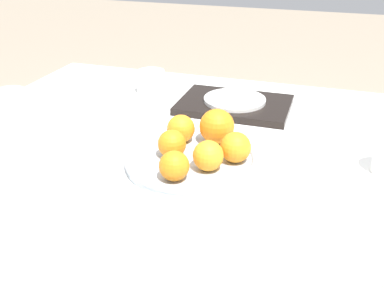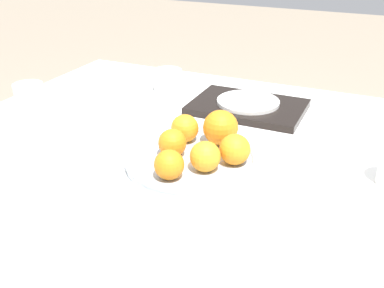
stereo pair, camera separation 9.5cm
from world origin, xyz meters
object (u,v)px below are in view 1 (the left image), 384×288
object	(u,v)px
orange_1	(236,147)
orange_2	(208,156)
fruit_platter	(192,159)
orange_4	(182,129)
cup_1	(11,104)
orange_3	(174,166)
serving_tray	(234,105)
side_plate	(235,100)
napkin	(360,128)
orange_5	(217,126)
cup_2	(151,82)
orange_0	(172,144)

from	to	relation	value
orange_1	orange_2	bearing A→B (deg)	-130.45
fruit_platter	orange_4	size ratio (longest dim) A/B	4.51
cup_1	orange_4	bearing A→B (deg)	-4.20
orange_3	serving_tray	xyz separation A→B (m)	(0.02, 0.45, -0.04)
side_plate	orange_1	bearing A→B (deg)	-76.83
fruit_platter	side_plate	size ratio (longest dim) A/B	1.67
orange_2	napkin	world-z (taller)	orange_2
orange_5	cup_2	distance (m)	0.42
orange_0	orange_4	bearing A→B (deg)	93.39
side_plate	serving_tray	bearing A→B (deg)	-90.00
cup_2	orange_0	bearing A→B (deg)	-61.74
orange_4	napkin	xyz separation A→B (m)	(0.39, 0.24, -0.05)
orange_0	orange_1	xyz separation A→B (m)	(0.13, 0.02, 0.00)
orange_2	cup_1	distance (m)	0.60
orange_1	cup_2	xyz separation A→B (m)	(-0.35, 0.38, -0.02)
orange_1	orange_2	world-z (taller)	orange_1
serving_tray	orange_0	bearing A→B (deg)	-98.51
orange_1	cup_2	bearing A→B (deg)	132.49
orange_1	side_plate	size ratio (longest dim) A/B	0.38
napkin	fruit_platter	bearing A→B (deg)	-138.46
orange_3	orange_5	bearing A→B (deg)	79.14
orange_1	orange_4	xyz separation A→B (m)	(-0.14, 0.05, -0.00)
orange_3	cup_2	world-z (taller)	orange_3
orange_1	orange_3	size ratio (longest dim) A/B	1.09
fruit_platter	serving_tray	world-z (taller)	fruit_platter
orange_2	cup_2	xyz separation A→B (m)	(-0.31, 0.43, -0.02)
serving_tray	orange_5	bearing A→B (deg)	-86.00
orange_5	cup_1	distance (m)	0.57
cup_2	orange_2	bearing A→B (deg)	-54.84
orange_3	serving_tray	size ratio (longest dim) A/B	0.20
orange_4	napkin	size ratio (longest dim) A/B	0.48
fruit_platter	cup_2	bearing A→B (deg)	123.28
cup_1	orange_1	bearing A→B (deg)	-8.15
orange_0	orange_2	world-z (taller)	orange_2
orange_5	cup_2	size ratio (longest dim) A/B	0.94
orange_1	orange_5	size ratio (longest dim) A/B	0.82
side_plate	cup_1	xyz separation A→B (m)	(-0.55, -0.25, 0.01)
orange_1	napkin	world-z (taller)	orange_1
orange_1	fruit_platter	bearing A→B (deg)	-172.59
serving_tray	cup_2	bearing A→B (deg)	170.52
orange_3	side_plate	distance (m)	0.45
orange_1	napkin	bearing A→B (deg)	49.15
napkin	cup_2	bearing A→B (deg)	171.83
orange_2	orange_5	xyz separation A→B (m)	(-0.02, 0.13, 0.01)
fruit_platter	orange_3	size ratio (longest dim) A/B	4.81
orange_5	orange_3	bearing A→B (deg)	-100.86
orange_0	napkin	bearing A→B (deg)	39.32
orange_2	serving_tray	bearing A→B (deg)	95.09
fruit_platter	orange_3	world-z (taller)	orange_3
side_plate	napkin	xyz separation A→B (m)	(0.33, -0.04, -0.02)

